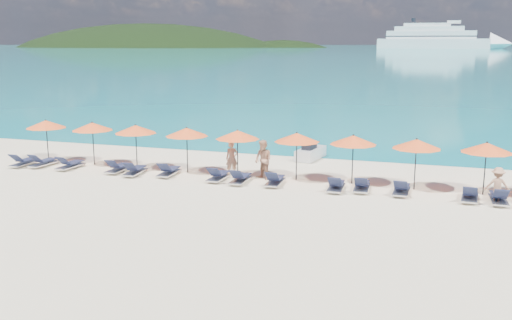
% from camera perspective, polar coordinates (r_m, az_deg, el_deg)
% --- Properties ---
extents(ground, '(1400.00, 1400.00, 0.00)m').
position_cam_1_polar(ground, '(22.71, -2.33, -4.44)').
color(ground, beige).
extents(sea, '(1600.00, 1300.00, 0.01)m').
position_cam_1_polar(sea, '(680.53, 17.52, 10.72)').
color(sea, '#1FA9B2').
rests_on(sea, ground).
extents(headland_main, '(374.00, 242.00, 126.50)m').
position_cam_1_polar(headland_main, '(640.83, -10.99, 7.61)').
color(headland_main, black).
rests_on(headland_main, ground).
extents(headland_small, '(162.00, 126.00, 85.50)m').
position_cam_1_polar(headland_small, '(602.88, 2.67, 7.84)').
color(headland_small, black).
rests_on(headland_small, ground).
extents(cruise_ship, '(113.21, 19.09, 31.47)m').
position_cam_1_polar(cruise_ship, '(535.10, 18.33, 11.40)').
color(cruise_ship, silver).
rests_on(cruise_ship, ground).
extents(jetski, '(1.30, 2.62, 0.89)m').
position_cam_1_polar(jetski, '(31.36, 5.46, 0.75)').
color(jetski, silver).
rests_on(jetski, ground).
extents(beachgoer_a, '(0.71, 0.63, 1.63)m').
position_cam_1_polar(beachgoer_a, '(27.45, -2.43, 0.16)').
color(beachgoer_a, tan).
rests_on(beachgoer_a, ground).
extents(beachgoer_b, '(1.04, 0.93, 1.85)m').
position_cam_1_polar(beachgoer_b, '(26.56, 0.73, 0.02)').
color(beachgoer_b, tan).
rests_on(beachgoer_b, ground).
extents(beachgoer_c, '(0.94, 0.45, 1.45)m').
position_cam_1_polar(beachgoer_c, '(24.67, 23.00, -2.33)').
color(beachgoer_c, tan).
rests_on(beachgoer_c, ground).
extents(umbrella_0, '(2.10, 2.10, 2.28)m').
position_cam_1_polar(umbrella_0, '(32.37, -20.26, 3.38)').
color(umbrella_0, black).
rests_on(umbrella_0, ground).
extents(umbrella_1, '(2.10, 2.10, 2.28)m').
position_cam_1_polar(umbrella_1, '(30.73, -16.05, 3.24)').
color(umbrella_1, black).
rests_on(umbrella_1, ground).
extents(umbrella_2, '(2.10, 2.10, 2.28)m').
position_cam_1_polar(umbrella_2, '(29.26, -11.95, 3.03)').
color(umbrella_2, black).
rests_on(umbrella_2, ground).
extents(umbrella_3, '(2.10, 2.10, 2.28)m').
position_cam_1_polar(umbrella_3, '(27.94, -6.95, 2.79)').
color(umbrella_3, black).
rests_on(umbrella_3, ground).
extents(umbrella_4, '(2.10, 2.10, 2.28)m').
position_cam_1_polar(umbrella_4, '(26.94, -1.86, 2.54)').
color(umbrella_4, black).
rests_on(umbrella_4, ground).
extents(umbrella_5, '(2.10, 2.10, 2.28)m').
position_cam_1_polar(umbrella_5, '(26.23, 4.10, 2.26)').
color(umbrella_5, black).
rests_on(umbrella_5, ground).
extents(umbrella_6, '(2.10, 2.10, 2.28)m').
position_cam_1_polar(umbrella_6, '(25.86, 9.71, 1.99)').
color(umbrella_6, black).
rests_on(umbrella_6, ground).
extents(umbrella_7, '(2.10, 2.10, 2.28)m').
position_cam_1_polar(umbrella_7, '(25.45, 15.76, 1.56)').
color(umbrella_7, black).
rests_on(umbrella_7, ground).
extents(umbrella_8, '(2.10, 2.10, 2.28)m').
position_cam_1_polar(umbrella_8, '(25.51, 22.07, 1.16)').
color(umbrella_8, black).
rests_on(umbrella_8, ground).
extents(lounger_0, '(0.64, 1.71, 0.66)m').
position_cam_1_polar(lounger_0, '(31.84, -22.22, -0.16)').
color(lounger_0, silver).
rests_on(lounger_0, ground).
extents(lounger_1, '(0.76, 1.75, 0.66)m').
position_cam_1_polar(lounger_1, '(31.37, -20.52, -0.20)').
color(lounger_1, silver).
rests_on(lounger_1, ground).
extents(lounger_2, '(0.72, 1.73, 0.66)m').
position_cam_1_polar(lounger_2, '(30.32, -18.10, -0.42)').
color(lounger_2, silver).
rests_on(lounger_2, ground).
extents(lounger_3, '(0.65, 1.71, 0.66)m').
position_cam_1_polar(lounger_3, '(28.89, -13.62, -0.75)').
color(lounger_3, silver).
rests_on(lounger_3, ground).
extents(lounger_4, '(0.77, 1.75, 0.66)m').
position_cam_1_polar(lounger_4, '(28.14, -12.04, -1.01)').
color(lounger_4, silver).
rests_on(lounger_4, ground).
extents(lounger_5, '(0.70, 1.73, 0.66)m').
position_cam_1_polar(lounger_5, '(27.68, -8.72, -1.10)').
color(lounger_5, silver).
rests_on(lounger_5, ground).
extents(lounger_6, '(0.64, 1.71, 0.66)m').
position_cam_1_polar(lounger_6, '(26.48, -3.78, -1.57)').
color(lounger_6, silver).
rests_on(lounger_6, ground).
extents(lounger_7, '(0.64, 1.71, 0.66)m').
position_cam_1_polar(lounger_7, '(25.96, -1.58, -1.82)').
color(lounger_7, silver).
rests_on(lounger_7, ground).
extents(lounger_8, '(0.68, 1.72, 0.66)m').
position_cam_1_polar(lounger_8, '(25.58, 1.90, -2.03)').
color(lounger_8, silver).
rests_on(lounger_8, ground).
extents(lounger_9, '(0.69, 1.73, 0.66)m').
position_cam_1_polar(lounger_9, '(24.87, 8.02, -2.54)').
color(lounger_9, silver).
rests_on(lounger_9, ground).
extents(lounger_10, '(0.71, 1.73, 0.66)m').
position_cam_1_polar(lounger_10, '(25.01, 10.53, -2.55)').
color(lounger_10, silver).
rests_on(lounger_10, ground).
extents(lounger_11, '(0.68, 1.72, 0.66)m').
position_cam_1_polar(lounger_11, '(24.83, 14.35, -2.82)').
color(lounger_11, silver).
rests_on(lounger_11, ground).
extents(lounger_12, '(0.75, 1.74, 0.66)m').
position_cam_1_polar(lounger_12, '(24.68, 20.62, -3.31)').
color(lounger_12, silver).
rests_on(lounger_12, ground).
extents(lounger_13, '(0.67, 1.72, 0.66)m').
position_cam_1_polar(lounger_13, '(24.72, 23.11, -3.49)').
color(lounger_13, silver).
rests_on(lounger_13, ground).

